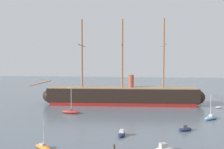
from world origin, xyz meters
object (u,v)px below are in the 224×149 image
(tall_ship, at_px, (122,95))
(motorboat_distant_centre, at_px, (128,98))
(dinghy_far_left, at_px, (53,100))
(sailboat_foreground_left, at_px, (43,147))
(motorboat_near_centre, at_px, (122,134))
(motorboat_mid_right, at_px, (185,129))
(dinghy_far_right, at_px, (219,107))
(seagull_in_flight, at_px, (69,88))
(sailboat_alongside_stern, at_px, (211,117))
(sailboat_alongside_bow, at_px, (70,112))
(motorboat_foreground_right, at_px, (164,149))

(tall_ship, distance_m, motorboat_distant_centre, 10.80)
(dinghy_far_left, xyz_separation_m, motorboat_distant_centre, (27.15, 6.08, 0.41))
(sailboat_foreground_left, relative_size, motorboat_near_centre, 1.56)
(tall_ship, xyz_separation_m, motorboat_near_centre, (3.25, -33.66, -2.64))
(motorboat_mid_right, bearing_deg, dinghy_far_right, 61.89)
(seagull_in_flight, bearing_deg, tall_ship, 78.60)
(sailboat_alongside_stern, xyz_separation_m, seagull_in_flight, (-30.64, -16.83, 8.61))
(motorboat_near_centre, distance_m, sailboat_alongside_bow, 24.05)
(motorboat_distant_centre, bearing_deg, sailboat_alongside_bow, -117.83)
(motorboat_near_centre, xyz_separation_m, dinghy_far_right, (26.83, 31.98, -0.17))
(sailboat_alongside_bow, xyz_separation_m, dinghy_far_left, (-13.33, 20.10, -0.28))
(tall_ship, xyz_separation_m, dinghy_far_right, (30.07, -1.68, -2.81))
(sailboat_alongside_stern, bearing_deg, dinghy_far_right, 67.99)
(motorboat_near_centre, distance_m, dinghy_far_left, 48.04)
(dinghy_far_right, xyz_separation_m, motorboat_distant_centre, (-29.00, 12.16, 0.43))
(sailboat_alongside_bow, height_order, dinghy_far_left, sailboat_alongside_bow)
(sailboat_foreground_left, bearing_deg, motorboat_distant_centre, 79.49)
(motorboat_mid_right, bearing_deg, motorboat_distant_centre, 110.75)
(dinghy_far_right, bearing_deg, sailboat_alongside_bow, -161.87)
(motorboat_foreground_right, bearing_deg, motorboat_distant_centre, 100.67)
(sailboat_foreground_left, distance_m, dinghy_far_right, 56.10)
(motorboat_foreground_right, bearing_deg, seagull_in_flight, 160.10)
(tall_ship, xyz_separation_m, dinghy_far_left, (-26.07, 4.40, -2.79))
(tall_ship, height_order, sailboat_alongside_stern, tall_ship)
(sailboat_alongside_bow, xyz_separation_m, dinghy_far_right, (42.81, 14.02, -0.30))
(motorboat_foreground_right, relative_size, sailboat_alongside_bow, 0.52)
(dinghy_far_left, bearing_deg, motorboat_mid_right, -38.06)
(sailboat_alongside_stern, xyz_separation_m, dinghy_far_right, (6.32, 15.63, -0.26))
(sailboat_alongside_stern, relative_size, seagull_in_flight, 6.62)
(motorboat_mid_right, distance_m, sailboat_alongside_bow, 31.24)
(seagull_in_flight, bearing_deg, motorboat_mid_right, 14.23)
(motorboat_mid_right, height_order, seagull_in_flight, seagull_in_flight)
(motorboat_mid_right, distance_m, dinghy_far_left, 53.18)
(motorboat_foreground_right, relative_size, sailboat_alongside_stern, 0.56)
(sailboat_alongside_stern, bearing_deg, seagull_in_flight, -151.22)
(motorboat_near_centre, xyz_separation_m, dinghy_far_left, (-29.32, 38.06, -0.15))
(motorboat_near_centre, bearing_deg, seagull_in_flight, -177.25)
(dinghy_far_right, bearing_deg, sailboat_foreground_left, -133.73)
(motorboat_foreground_right, distance_m, seagull_in_flight, 20.59)
(motorboat_distant_centre, bearing_deg, seagull_in_flight, -100.12)
(tall_ship, height_order, motorboat_near_centre, tall_ship)
(sailboat_foreground_left, distance_m, motorboat_foreground_right, 19.46)
(sailboat_foreground_left, distance_m, sailboat_alongside_bow, 26.83)
(motorboat_near_centre, distance_m, dinghy_far_right, 41.74)
(sailboat_alongside_stern, bearing_deg, motorboat_foreground_right, -119.41)
(dinghy_far_left, bearing_deg, motorboat_distant_centre, 12.63)
(motorboat_distant_centre, bearing_deg, sailboat_alongside_stern, -50.79)
(dinghy_far_left, height_order, seagull_in_flight, seagull_in_flight)
(motorboat_mid_right, distance_m, motorboat_distant_centre, 41.57)
(sailboat_foreground_left, height_order, motorboat_foreground_right, sailboat_foreground_left)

